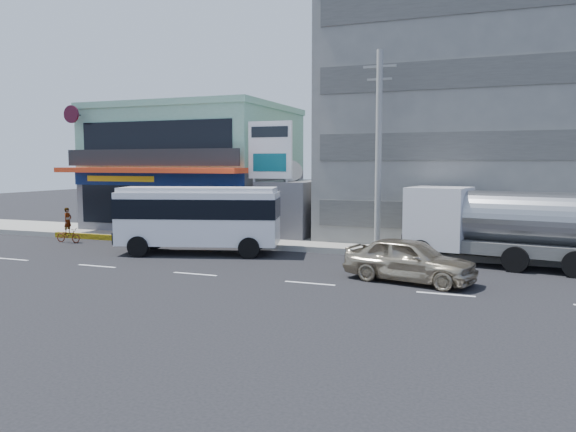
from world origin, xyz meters
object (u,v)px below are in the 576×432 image
(motorcycle_rider, at_px, (68,231))
(sedan, at_px, (410,260))
(shop_building, at_px, (197,171))
(tanker_truck, at_px, (499,224))
(satellite_dish, at_px, (290,180))
(minibus, at_px, (199,214))
(concrete_building, at_px, (474,121))
(utility_pole_near, at_px, (378,151))
(billboard, at_px, (270,157))

(motorcycle_rider, bearing_deg, sedan, -10.74)
(shop_building, height_order, tanker_truck, shop_building)
(shop_building, height_order, sedan, shop_building)
(shop_building, relative_size, satellite_dish, 8.27)
(minibus, height_order, sedan, minibus)
(concrete_building, distance_m, tanker_truck, 10.02)
(utility_pole_near, height_order, motorcycle_rider, utility_pole_near)
(satellite_dish, height_order, minibus, satellite_dish)
(shop_building, height_order, satellite_dish, shop_building)
(concrete_building, relative_size, sedan, 3.17)
(utility_pole_near, relative_size, tanker_truck, 1.10)
(satellite_dish, relative_size, billboard, 0.22)
(tanker_truck, bearing_deg, utility_pole_near, 171.57)
(utility_pole_near, distance_m, tanker_truck, 6.58)
(minibus, bearing_deg, sedan, -15.39)
(tanker_truck, height_order, motorcycle_rider, tanker_truck)
(concrete_building, height_order, utility_pole_near, concrete_building)
(concrete_building, height_order, motorcycle_rider, concrete_building)
(shop_building, bearing_deg, utility_pole_near, -25.06)
(utility_pole_near, bearing_deg, concrete_building, 62.24)
(motorcycle_rider, bearing_deg, tanker_truck, 2.70)
(shop_building, distance_m, tanker_truck, 21.08)
(tanker_truck, distance_m, motorcycle_rider, 23.26)
(billboard, height_order, minibus, billboard)
(satellite_dish, bearing_deg, motorcycle_rider, -154.47)
(concrete_building, distance_m, billboard, 12.17)
(sedan, bearing_deg, motorcycle_rider, 92.62)
(utility_pole_near, bearing_deg, shop_building, 154.94)
(billboard, height_order, motorcycle_rider, billboard)
(shop_building, relative_size, sedan, 2.45)
(concrete_building, xyz_separation_m, sedan, (-1.52, -13.33, -6.14))
(concrete_building, height_order, satellite_dish, concrete_building)
(minibus, distance_m, sedan, 11.46)
(shop_building, xyz_separation_m, minibus, (5.49, -9.25, -1.99))
(utility_pole_near, relative_size, minibus, 1.19)
(satellite_dish, distance_m, billboard, 2.31)
(utility_pole_near, bearing_deg, billboard, 164.52)
(sedan, bearing_deg, billboard, 63.38)
(concrete_building, distance_m, satellite_dish, 11.30)
(shop_building, xyz_separation_m, sedan, (16.48, -12.28, -3.14))
(sedan, distance_m, tanker_truck, 5.90)
(satellite_dish, xyz_separation_m, motorcycle_rider, (-11.57, -5.53, -2.91))
(concrete_building, height_order, tanker_truck, concrete_building)
(billboard, height_order, tanker_truck, billboard)
(billboard, bearing_deg, utility_pole_near, -15.48)
(satellite_dish, xyz_separation_m, sedan, (8.48, -9.33, -2.71))
(concrete_building, distance_m, utility_pole_near, 8.79)
(sedan, bearing_deg, satellite_dish, 55.63)
(minibus, bearing_deg, shop_building, 120.69)
(concrete_building, distance_m, motorcycle_rider, 24.42)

